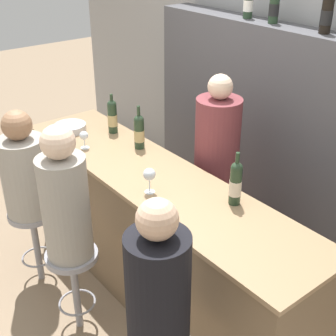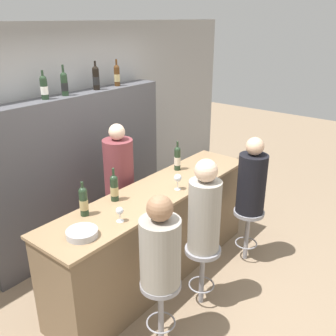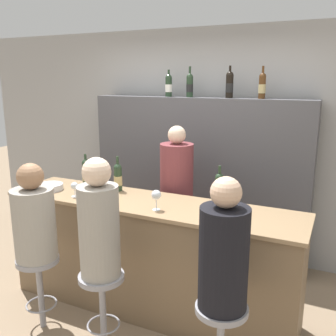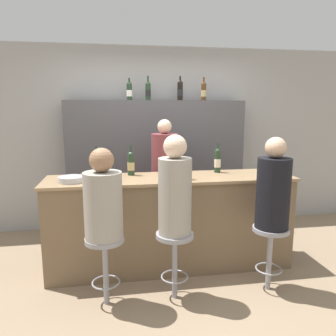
# 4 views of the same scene
# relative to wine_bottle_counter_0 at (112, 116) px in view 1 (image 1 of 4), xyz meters

# --- Properties ---
(ground_plane) EXTENTS (16.00, 16.00, 0.00)m
(ground_plane) POSITION_rel_wine_bottle_counter_0_xyz_m (0.78, -0.46, -1.15)
(ground_plane) COLOR #8C755B
(wall_back) EXTENTS (6.40, 0.05, 2.60)m
(wall_back) POSITION_rel_wine_bottle_counter_0_xyz_m (0.78, 1.24, 0.15)
(wall_back) COLOR #9E9E9E
(wall_back) RESTS_ON ground_plane
(bar_counter) EXTENTS (2.64, 0.61, 1.02)m
(bar_counter) POSITION_rel_wine_bottle_counter_0_xyz_m (0.78, -0.17, -0.64)
(bar_counter) COLOR brown
(bar_counter) RESTS_ON ground_plane
(back_bar_cabinet) EXTENTS (2.47, 0.28, 1.84)m
(back_bar_cabinet) POSITION_rel_wine_bottle_counter_0_xyz_m (0.78, 1.01, -0.23)
(back_bar_cabinet) COLOR #4C4C51
(back_bar_cabinet) RESTS_ON ground_plane
(wine_bottle_counter_0) EXTENTS (0.08, 0.08, 0.32)m
(wine_bottle_counter_0) POSITION_rel_wine_bottle_counter_0_xyz_m (0.00, 0.00, 0.00)
(wine_bottle_counter_0) COLOR #233823
(wine_bottle_counter_0) RESTS_ON bar_counter
(wine_bottle_counter_1) EXTENTS (0.08, 0.08, 0.33)m
(wine_bottle_counter_1) POSITION_rel_wine_bottle_counter_0_xyz_m (0.37, 0.00, -0.00)
(wine_bottle_counter_1) COLOR #233823
(wine_bottle_counter_1) RESTS_ON bar_counter
(wine_bottle_counter_2) EXTENTS (0.07, 0.07, 0.34)m
(wine_bottle_counter_2) POSITION_rel_wine_bottle_counter_0_xyz_m (1.35, -0.00, 0.00)
(wine_bottle_counter_2) COLOR #233823
(wine_bottle_counter_2) RESTS_ON bar_counter
(wine_bottle_backbar_0) EXTENTS (0.08, 0.08, 0.29)m
(wine_bottle_backbar_0) POSITION_rel_wine_bottle_counter_0_xyz_m (0.41, 1.01, 0.82)
(wine_bottle_backbar_0) COLOR #233823
(wine_bottle_backbar_0) RESTS_ON back_bar_cabinet
(wine_bottle_backbar_1) EXTENTS (0.07, 0.07, 0.33)m
(wine_bottle_backbar_1) POSITION_rel_wine_bottle_counter_0_xyz_m (0.67, 1.01, 0.82)
(wine_bottle_backbar_1) COLOR #233823
(wine_bottle_backbar_1) RESTS_ON back_bar_cabinet
(wine_bottle_backbar_2) EXTENTS (0.08, 0.08, 0.33)m
(wine_bottle_backbar_2) POSITION_rel_wine_bottle_counter_0_xyz_m (1.11, 1.01, 0.83)
(wine_bottle_backbar_2) COLOR black
(wine_bottle_backbar_2) RESTS_ON back_bar_cabinet
(wine_glass_0) EXTENTS (0.07, 0.07, 0.13)m
(wine_glass_0) POSITION_rel_wine_bottle_counter_0_xyz_m (0.12, -0.32, -0.04)
(wine_glass_0) COLOR silver
(wine_glass_0) RESTS_ON bar_counter
(wine_glass_1) EXTENTS (0.08, 0.08, 0.17)m
(wine_glass_1) POSITION_rel_wine_bottle_counter_0_xyz_m (0.93, -0.32, -0.02)
(wine_glass_1) COLOR silver
(wine_glass_1) RESTS_ON bar_counter
(metal_bowl) EXTENTS (0.25, 0.25, 0.06)m
(metal_bowl) POSITION_rel_wine_bottle_counter_0_xyz_m (-0.24, -0.25, -0.11)
(metal_bowl) COLOR #B7B7BC
(metal_bowl) RESTS_ON bar_counter
(bar_stool_left) EXTENTS (0.34, 0.34, 0.63)m
(bar_stool_left) POSITION_rel_wine_bottle_counter_0_xyz_m (0.09, -0.79, -0.67)
(bar_stool_left) COLOR gray
(bar_stool_left) RESTS_ON ground_plane
(guest_seated_left) EXTENTS (0.33, 0.33, 0.79)m
(guest_seated_left) POSITION_rel_wine_bottle_counter_0_xyz_m (0.09, -0.79, -0.19)
(guest_seated_left) COLOR gray
(guest_seated_left) RESTS_ON bar_stool_left
(bar_stool_middle) EXTENTS (0.34, 0.34, 0.63)m
(bar_stool_middle) POSITION_rel_wine_bottle_counter_0_xyz_m (0.71, -0.79, -0.67)
(bar_stool_middle) COLOR gray
(bar_stool_middle) RESTS_ON ground_plane
(guest_seated_middle) EXTENTS (0.30, 0.30, 0.89)m
(guest_seated_middle) POSITION_rel_wine_bottle_counter_0_xyz_m (0.71, -0.79, -0.13)
(guest_seated_middle) COLOR gray
(guest_seated_middle) RESTS_ON bar_stool_middle
(guest_seated_right) EXTENTS (0.31, 0.31, 0.85)m
(guest_seated_right) POSITION_rel_wine_bottle_counter_0_xyz_m (1.64, -0.79, -0.15)
(guest_seated_right) COLOR black
(guest_seated_right) RESTS_ON bar_stool_right
(bartender) EXTENTS (0.33, 0.33, 1.61)m
(bartender) POSITION_rel_wine_bottle_counter_0_xyz_m (0.80, 0.38, -0.41)
(bartender) COLOR brown
(bartender) RESTS_ON ground_plane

